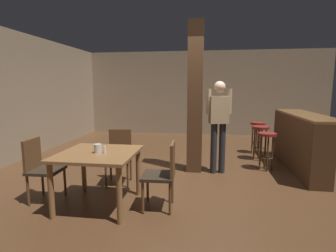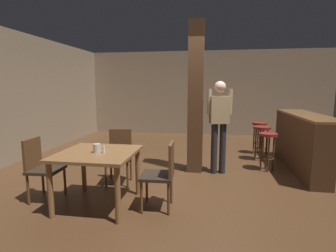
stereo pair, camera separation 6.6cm
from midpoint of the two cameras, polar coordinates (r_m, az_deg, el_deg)
The scene contains 14 objects.
ground_plane at distance 4.79m, azimuth 6.58°, elevation -11.24°, with size 10.80×10.80×0.00m, color #4C301C.
wall_back at distance 9.01m, azimuth 7.64°, elevation 7.08°, with size 8.00×0.10×2.80m, color gray.
pillar at distance 4.96m, azimuth 5.55°, elevation 5.99°, with size 0.28×0.28×2.80m, color #4C301C.
dining_table at distance 3.67m, azimuth -15.44°, elevation -7.28°, with size 1.01×1.01×0.75m.
chair_east at distance 3.50m, azimuth -1.46°, elevation -9.97°, with size 0.44×0.44×0.89m.
chair_north at distance 4.52m, azimuth -10.97°, elevation -5.85°, with size 0.47×0.47×0.89m.
chair_west at distance 4.15m, azimuth -26.39°, elevation -7.88°, with size 0.44×0.44×0.89m.
napkin_cup at distance 3.60m, azimuth -15.58°, elevation -4.72°, with size 0.10×0.10×0.12m, color beige.
salt_shaker at distance 3.56m, azimuth -14.13°, elevation -5.02°, with size 0.03×0.03×0.09m, color silver.
standing_person at distance 4.92m, azimuth 10.60°, elevation 1.21°, with size 0.47×0.27×1.72m.
bar_counter at distance 5.73m, azimuth 26.27°, elevation -3.01°, with size 0.56×2.32×1.10m.
bar_stool_near at distance 5.41m, azimuth 20.38°, elevation -3.36°, with size 0.34×0.34×0.74m.
bar_stool_mid at distance 6.12m, azimuth 19.17°, elevation -1.74°, with size 0.37×0.37×0.76m.
bar_stool_far at distance 6.69m, azimuth 18.63°, elevation -0.89°, with size 0.34×0.34×0.77m.
Camera 1 is at (0.08, -4.52, 1.62)m, focal length 28.00 mm.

